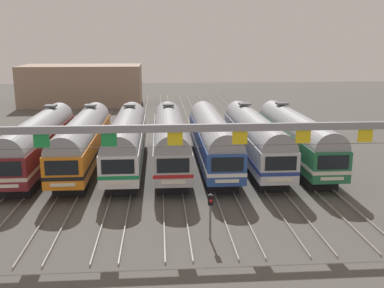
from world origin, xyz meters
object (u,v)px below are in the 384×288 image
(commuter_train_stainless, at_px, (170,138))
(yard_signal_mast, at_px, (210,208))
(commuter_train_white, at_px, (127,139))
(commuter_train_blue, at_px, (212,137))
(commuter_train_silver, at_px, (254,137))
(catenary_gantry, at_px, (175,142))
(commuter_train_orange, at_px, (83,139))
(commuter_train_maroon, at_px, (39,140))
(commuter_train_green, at_px, (296,136))

(commuter_train_stainless, distance_m, yard_signal_mast, 15.42)
(commuter_train_white, xyz_separation_m, commuter_train_blue, (7.66, -0.00, -0.00))
(commuter_train_silver, xyz_separation_m, catenary_gantry, (-7.66, -13.50, 2.72))
(commuter_train_orange, height_order, commuter_train_white, same)
(commuter_train_white, distance_m, commuter_train_silver, 11.49)
(commuter_train_orange, distance_m, commuter_train_stainless, 7.66)
(commuter_train_maroon, relative_size, commuter_train_white, 1.00)
(commuter_train_white, bearing_deg, commuter_train_maroon, 180.00)
(commuter_train_blue, bearing_deg, commuter_train_white, 179.97)
(commuter_train_blue, relative_size, commuter_train_green, 1.00)
(commuter_train_blue, distance_m, commuter_train_green, 7.66)
(commuter_train_maroon, bearing_deg, yard_signal_mast, -48.75)
(commuter_train_blue, distance_m, yard_signal_mast, 15.41)
(commuter_train_silver, bearing_deg, commuter_train_orange, 180.00)
(commuter_train_blue, xyz_separation_m, commuter_train_green, (7.66, 0.00, 0.00))
(commuter_train_orange, relative_size, commuter_train_silver, 1.00)
(commuter_train_silver, relative_size, catenary_gantry, 0.64)
(yard_signal_mast, bearing_deg, commuter_train_orange, 122.06)
(commuter_train_white, height_order, commuter_train_green, same)
(commuter_train_maroon, distance_m, commuter_train_silver, 19.14)
(commuter_train_stainless, distance_m, commuter_train_silver, 7.66)
(catenary_gantry, bearing_deg, commuter_train_maroon, 130.39)
(commuter_train_maroon, distance_m, yard_signal_mast, 20.34)
(commuter_train_blue, xyz_separation_m, catenary_gantry, (-3.83, -13.49, 2.72))
(commuter_train_white, bearing_deg, commuter_train_green, 0.00)
(commuter_train_maroon, height_order, yard_signal_mast, commuter_train_maroon)
(commuter_train_white, xyz_separation_m, commuter_train_green, (15.32, 0.00, 0.00))
(commuter_train_white, xyz_separation_m, catenary_gantry, (3.83, -13.50, 2.72))
(commuter_train_maroon, bearing_deg, commuter_train_green, 0.00)
(commuter_train_white, distance_m, yard_signal_mast, 16.34)
(commuter_train_silver, xyz_separation_m, yard_signal_mast, (-5.74, -15.28, -0.74))
(catenary_gantry, height_order, yard_signal_mast, catenary_gantry)
(commuter_train_white, distance_m, catenary_gantry, 14.29)
(commuter_train_white, bearing_deg, commuter_train_stainless, 0.00)
(commuter_train_blue, xyz_separation_m, yard_signal_mast, (-1.91, -15.28, -0.74))
(commuter_train_green, bearing_deg, catenary_gantry, -130.39)
(catenary_gantry, bearing_deg, commuter_train_stainless, 90.00)
(commuter_train_stainless, bearing_deg, catenary_gantry, -90.00)
(commuter_train_green, bearing_deg, commuter_train_blue, -179.97)
(commuter_train_orange, xyz_separation_m, commuter_train_blue, (11.49, -0.00, -0.00))
(commuter_train_white, bearing_deg, commuter_train_blue, -0.03)
(commuter_train_maroon, distance_m, commuter_train_green, 22.97)
(commuter_train_orange, height_order, commuter_train_stainless, same)
(commuter_train_blue, bearing_deg, yard_signal_mast, -97.14)
(commuter_train_green, distance_m, yard_signal_mast, 18.05)
(commuter_train_maroon, relative_size, catenary_gantry, 0.64)
(commuter_train_orange, bearing_deg, commuter_train_maroon, 180.00)
(commuter_train_maroon, height_order, commuter_train_blue, commuter_train_maroon)
(commuter_train_orange, bearing_deg, commuter_train_stainless, 0.00)
(commuter_train_orange, bearing_deg, catenary_gantry, -60.43)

